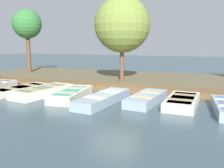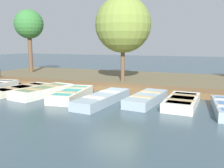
% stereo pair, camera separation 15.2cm
% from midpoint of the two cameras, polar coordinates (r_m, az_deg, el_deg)
% --- Properties ---
extents(ground_plane, '(80.00, 80.00, 0.00)m').
position_cam_midpoint_polar(ground_plane, '(12.17, 0.67, -2.58)').
color(ground_plane, '#384C56').
extents(shore_bank, '(8.00, 24.00, 0.19)m').
position_cam_midpoint_polar(shore_bank, '(16.85, 6.75, 1.00)').
color(shore_bank, brown).
rests_on(shore_bank, ground_plane).
extents(dock_walkway, '(1.31, 19.89, 0.28)m').
position_cam_midpoint_polar(dock_walkway, '(13.34, 2.65, -0.94)').
color(dock_walkway, brown).
rests_on(dock_walkway, ground_plane).
extents(rowboat_2, '(3.29, 1.68, 0.33)m').
position_cam_midpoint_polar(rowboat_2, '(13.68, -19.81, -1.13)').
color(rowboat_2, beige).
rests_on(rowboat_2, ground_plane).
extents(rowboat_3, '(3.32, 1.78, 0.42)m').
position_cam_midpoint_polar(rowboat_3, '(12.58, -15.16, -1.56)').
color(rowboat_3, silver).
rests_on(rowboat_3, ground_plane).
extents(rowboat_4, '(3.14, 1.47, 0.41)m').
position_cam_midpoint_polar(rowboat_4, '(11.58, -8.89, -2.28)').
color(rowboat_4, beige).
rests_on(rowboat_4, ground_plane).
extents(rowboat_5, '(3.59, 1.30, 0.39)m').
position_cam_midpoint_polar(rowboat_5, '(10.56, -1.75, -3.34)').
color(rowboat_5, '#8C9EA8').
rests_on(rowboat_5, ground_plane).
extents(rowboat_6, '(3.02, 1.31, 0.40)m').
position_cam_midpoint_polar(rowboat_6, '(10.68, 8.28, -3.29)').
color(rowboat_6, '#8C9EA8').
rests_on(rowboat_6, ground_plane).
extents(rowboat_7, '(2.79, 1.26, 0.38)m').
position_cam_midpoint_polar(rowboat_7, '(10.46, 16.12, -3.88)').
color(rowboat_7, beige).
rests_on(rowboat_7, ground_plane).
extents(mooring_post_near, '(0.12, 0.12, 0.91)m').
position_cam_midpoint_polar(mooring_post_near, '(18.04, -24.07, 1.96)').
color(mooring_post_near, '#47382D').
rests_on(mooring_post_near, ground_plane).
extents(park_tree_far_left, '(2.29, 2.29, 5.16)m').
position_cam_midpoint_polar(park_tree_far_left, '(21.40, -18.26, 12.69)').
color(park_tree_far_left, brown).
rests_on(park_tree_far_left, ground_plane).
extents(park_tree_left, '(3.35, 3.35, 5.28)m').
position_cam_midpoint_polar(park_tree_left, '(15.29, 2.82, 13.38)').
color(park_tree_left, brown).
rests_on(park_tree_left, ground_plane).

